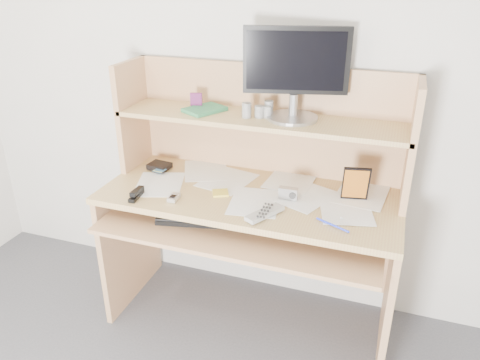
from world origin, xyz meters
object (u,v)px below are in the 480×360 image
(desk, at_px, (255,196))
(tv_remote, at_px, (265,213))
(keyboard, at_px, (207,217))
(game_case, at_px, (356,184))
(monitor, at_px, (296,71))

(desk, bearing_deg, tv_remote, -64.66)
(keyboard, relative_size, tv_remote, 2.49)
(tv_remote, xyz_separation_m, game_case, (0.35, 0.27, 0.07))
(desk, distance_m, monitor, 0.63)
(monitor, bearing_deg, desk, -158.26)
(keyboard, height_order, game_case, game_case)
(game_case, bearing_deg, monitor, 149.77)
(desk, relative_size, tv_remote, 7.27)
(game_case, relative_size, monitor, 0.36)
(desk, height_order, game_case, desk)
(monitor, bearing_deg, game_case, -32.27)
(game_case, distance_m, monitor, 0.57)
(desk, xyz_separation_m, keyboard, (-0.16, -0.22, -0.03))
(game_case, xyz_separation_m, monitor, (-0.32, 0.11, 0.46))
(tv_remote, relative_size, game_case, 1.15)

